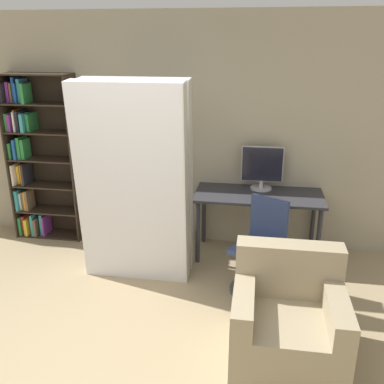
# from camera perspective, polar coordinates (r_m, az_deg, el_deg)

# --- Properties ---
(wall_back) EXTENTS (8.00, 0.06, 2.70)m
(wall_back) POSITION_cam_1_polar(r_m,az_deg,el_deg) (5.11, -3.36, 7.96)
(wall_back) COLOR tan
(wall_back) RESTS_ON ground
(desk) EXTENTS (1.42, 0.65, 0.76)m
(desk) POSITION_cam_1_polar(r_m,az_deg,el_deg) (4.85, 8.84, -1.33)
(desk) COLOR #2D2D33
(desk) RESTS_ON ground
(monitor) EXTENTS (0.47, 0.24, 0.50)m
(monitor) POSITION_cam_1_polar(r_m,az_deg,el_deg) (4.91, 9.32, 3.27)
(monitor) COLOR #B7B7BC
(monitor) RESTS_ON desk
(office_chair) EXTENTS (0.60, 0.60, 0.94)m
(office_chair) POSITION_cam_1_polar(r_m,az_deg,el_deg) (4.30, 9.07, -8.29)
(office_chair) COLOR #4C4C51
(office_chair) RESTS_ON ground
(bookshelf) EXTENTS (0.84, 0.33, 2.02)m
(bookshelf) POSITION_cam_1_polar(r_m,az_deg,el_deg) (5.60, -19.87, 4.05)
(bookshelf) COLOR #2D2319
(bookshelf) RESTS_ON ground
(mattress_near) EXTENTS (1.10, 0.33, 2.05)m
(mattress_near) POSITION_cam_1_polar(r_m,az_deg,el_deg) (4.23, -7.95, 0.71)
(mattress_near) COLOR silver
(mattress_near) RESTS_ON ground
(mattress_far) EXTENTS (1.10, 0.32, 2.05)m
(mattress_far) POSITION_cam_1_polar(r_m,az_deg,el_deg) (4.49, -6.92, 1.88)
(mattress_far) COLOR silver
(mattress_far) RESTS_ON ground
(armchair) EXTENTS (0.85, 0.80, 0.85)m
(armchair) POSITION_cam_1_polar(r_m,az_deg,el_deg) (3.57, 12.59, -16.16)
(armchair) COLOR gray
(armchair) RESTS_ON ground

